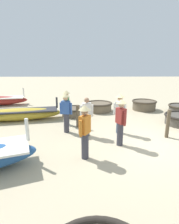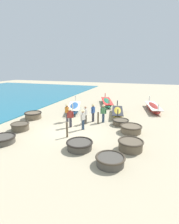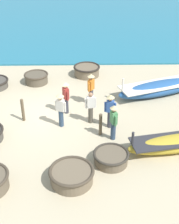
{
  "view_description": "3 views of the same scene",
  "coord_description": "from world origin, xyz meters",
  "px_view_note": "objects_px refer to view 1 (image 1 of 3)",
  "views": [
    {
      "loc": [
        -5.94,
        2.05,
        2.76
      ],
      "look_at": [
        0.38,
        1.92,
        1.08
      ],
      "focal_mm": 28.0,
      "sensor_mm": 36.0,
      "label": 1
    },
    {
      "loc": [
        5.7,
        -11.57,
        4.92
      ],
      "look_at": [
        1.04,
        2.06,
        1.1
      ],
      "focal_mm": 28.0,
      "sensor_mm": 36.0,
      "label": 2
    },
    {
      "loc": [
        13.05,
        1.73,
        8.01
      ],
      "look_at": [
        1.08,
        1.96,
        0.79
      ],
      "focal_mm": 50.0,
      "sensor_mm": 36.0,
      "label": 3
    }
  ],
  "objects_px": {
    "fisherman_hauling": "(85,129)",
    "mooring_post_shoreline": "(168,124)",
    "fisherman_standing_right": "(120,111)",
    "fisherman_with_hat": "(67,105)",
    "coracle_nearest": "(144,105)",
    "fisherman_by_coracle": "(66,110)",
    "fisherman_crouching": "(87,116)",
    "fisherman_standing_left": "(121,119)",
    "long_boat_ochre_hull": "(17,114)",
    "mooring_post_mid_beach": "(78,116)",
    "coracle_upturned": "(99,106)",
    "coracle_beside_post": "(74,111)"
  },
  "relations": [
    {
      "from": "coracle_beside_post",
      "to": "fisherman_hauling",
      "type": "xyz_separation_m",
      "value": [
        -4.72,
        -0.66,
        0.7
      ]
    },
    {
      "from": "fisherman_standing_right",
      "to": "fisherman_with_hat",
      "type": "xyz_separation_m",
      "value": [
        1.07,
        2.29,
        0.0
      ]
    },
    {
      "from": "coracle_upturned",
      "to": "fisherman_hauling",
      "type": "xyz_separation_m",
      "value": [
        -5.74,
        0.83,
        0.65
      ]
    },
    {
      "from": "fisherman_crouching",
      "to": "fisherman_standing_left",
      "type": "bearing_deg",
      "value": -127.14
    },
    {
      "from": "mooring_post_shoreline",
      "to": "fisherman_by_coracle",
      "type": "bearing_deg",
      "value": 81.01
    },
    {
      "from": "coracle_beside_post",
      "to": "fisherman_standing_left",
      "type": "distance_m",
      "value": 4.32
    },
    {
      "from": "coracle_nearest",
      "to": "fisherman_by_coracle",
      "type": "distance_m",
      "value": 5.98
    },
    {
      "from": "fisherman_with_hat",
      "to": "mooring_post_mid_beach",
      "type": "bearing_deg",
      "value": -121.97
    },
    {
      "from": "fisherman_crouching",
      "to": "mooring_post_shoreline",
      "type": "bearing_deg",
      "value": -94.08
    },
    {
      "from": "fisherman_by_coracle",
      "to": "fisherman_with_hat",
      "type": "distance_m",
      "value": 0.94
    },
    {
      "from": "fisherman_standing_right",
      "to": "fisherman_by_coracle",
      "type": "relative_size",
      "value": 1.0
    },
    {
      "from": "coracle_nearest",
      "to": "mooring_post_shoreline",
      "type": "relative_size",
      "value": 1.37
    },
    {
      "from": "coracle_nearest",
      "to": "long_boat_ochre_hull",
      "type": "bearing_deg",
      "value": 106.0
    },
    {
      "from": "coracle_upturned",
      "to": "fisherman_by_coracle",
      "type": "xyz_separation_m",
      "value": [
        -3.54,
        1.63,
        0.65
      ]
    },
    {
      "from": "coracle_nearest",
      "to": "fisherman_crouching",
      "type": "height_order",
      "value": "fisherman_crouching"
    },
    {
      "from": "fisherman_standing_right",
      "to": "mooring_post_shoreline",
      "type": "bearing_deg",
      "value": -105.53
    },
    {
      "from": "coracle_nearest",
      "to": "fisherman_standing_right",
      "type": "relative_size",
      "value": 0.92
    },
    {
      "from": "long_boat_ochre_hull",
      "to": "fisherman_by_coracle",
      "type": "bearing_deg",
      "value": -122.27
    },
    {
      "from": "long_boat_ochre_hull",
      "to": "mooring_post_mid_beach",
      "type": "height_order",
      "value": "long_boat_ochre_hull"
    },
    {
      "from": "coracle_nearest",
      "to": "fisherman_with_hat",
      "type": "relative_size",
      "value": 0.92
    },
    {
      "from": "long_boat_ochre_hull",
      "to": "mooring_post_shoreline",
      "type": "relative_size",
      "value": 4.05
    },
    {
      "from": "fisherman_by_coracle",
      "to": "mooring_post_shoreline",
      "type": "distance_m",
      "value": 4.1
    },
    {
      "from": "coracle_nearest",
      "to": "fisherman_standing_left",
      "type": "relative_size",
      "value": 0.92
    },
    {
      "from": "fisherman_standing_left",
      "to": "fisherman_with_hat",
      "type": "xyz_separation_m",
      "value": [
        2.23,
        2.11,
        0.0
      ]
    },
    {
      "from": "coracle_upturned",
      "to": "fisherman_standing_right",
      "type": "bearing_deg",
      "value": -170.99
    },
    {
      "from": "coracle_beside_post",
      "to": "fisherman_by_coracle",
      "type": "xyz_separation_m",
      "value": [
        -2.52,
        0.13,
        0.7
      ]
    },
    {
      "from": "long_boat_ochre_hull",
      "to": "fisherman_hauling",
      "type": "xyz_separation_m",
      "value": [
        -3.93,
        -3.54,
        0.63
      ]
    },
    {
      "from": "coracle_beside_post",
      "to": "long_boat_ochre_hull",
      "type": "relative_size",
      "value": 0.31
    },
    {
      "from": "long_boat_ochre_hull",
      "to": "fisherman_standing_right",
      "type": "xyz_separation_m",
      "value": [
        -1.86,
        -4.96,
        0.63
      ]
    },
    {
      "from": "coracle_upturned",
      "to": "fisherman_hauling",
      "type": "distance_m",
      "value": 5.84
    },
    {
      "from": "coracle_beside_post",
      "to": "fisherman_hauling",
      "type": "bearing_deg",
      "value": -171.98
    },
    {
      "from": "fisherman_hauling",
      "to": "mooring_post_shoreline",
      "type": "height_order",
      "value": "fisherman_hauling"
    },
    {
      "from": "coracle_beside_post",
      "to": "fisherman_crouching",
      "type": "xyz_separation_m",
      "value": [
        -2.93,
        -0.73,
        0.58
      ]
    },
    {
      "from": "fisherman_crouching",
      "to": "mooring_post_mid_beach",
      "type": "bearing_deg",
      "value": 21.95
    },
    {
      "from": "fisherman_standing_right",
      "to": "fisherman_with_hat",
      "type": "height_order",
      "value": "same"
    },
    {
      "from": "long_boat_ochre_hull",
      "to": "fisherman_standing_right",
      "type": "distance_m",
      "value": 5.33
    },
    {
      "from": "fisherman_hauling",
      "to": "fisherman_standing_left",
      "type": "xyz_separation_m",
      "value": [
        0.9,
        -1.23,
        0.0
      ]
    },
    {
      "from": "fisherman_standing_left",
      "to": "fisherman_crouching",
      "type": "relative_size",
      "value": 1.06
    },
    {
      "from": "fisherman_with_hat",
      "to": "mooring_post_shoreline",
      "type": "relative_size",
      "value": 1.48
    },
    {
      "from": "fisherman_standing_left",
      "to": "fisherman_with_hat",
      "type": "distance_m",
      "value": 3.07
    },
    {
      "from": "mooring_post_shoreline",
      "to": "long_boat_ochre_hull",
      "type": "bearing_deg",
      "value": 70.73
    },
    {
      "from": "fisherman_crouching",
      "to": "fisherman_by_coracle",
      "type": "xyz_separation_m",
      "value": [
        0.41,
        0.86,
        0.12
      ]
    },
    {
      "from": "fisherman_standing_left",
      "to": "fisherman_by_coracle",
      "type": "distance_m",
      "value": 2.41
    },
    {
      "from": "long_boat_ochre_hull",
      "to": "mooring_post_mid_beach",
      "type": "relative_size",
      "value": 4.36
    },
    {
      "from": "coracle_upturned",
      "to": "fisherman_standing_right",
      "type": "distance_m",
      "value": 3.78
    },
    {
      "from": "fisherman_standing_right",
      "to": "long_boat_ochre_hull",
      "type": "bearing_deg",
      "value": 69.39
    },
    {
      "from": "coracle_nearest",
      "to": "fisherman_by_coracle",
      "type": "bearing_deg",
      "value": 129.99
    },
    {
      "from": "fisherman_crouching",
      "to": "coracle_nearest",
      "type": "bearing_deg",
      "value": -41.11
    },
    {
      "from": "fisherman_hauling",
      "to": "fisherman_with_hat",
      "type": "height_order",
      "value": "same"
    },
    {
      "from": "fisherman_standing_left",
      "to": "coracle_upturned",
      "type": "bearing_deg",
      "value": 4.73
    }
  ]
}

